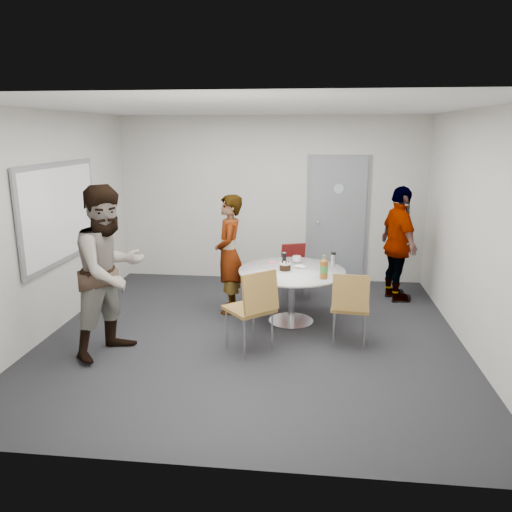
# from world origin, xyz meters

# --- Properties ---
(floor) EXTENTS (5.00, 5.00, 0.00)m
(floor) POSITION_xyz_m (0.00, 0.00, 0.00)
(floor) COLOR black
(floor) RESTS_ON ground
(ceiling) EXTENTS (5.00, 5.00, 0.00)m
(ceiling) POSITION_xyz_m (0.00, 0.00, 2.70)
(ceiling) COLOR silver
(ceiling) RESTS_ON wall_back
(wall_back) EXTENTS (5.00, 0.00, 5.00)m
(wall_back) POSITION_xyz_m (0.00, 2.50, 1.35)
(wall_back) COLOR beige
(wall_back) RESTS_ON floor
(wall_left) EXTENTS (0.00, 5.00, 5.00)m
(wall_left) POSITION_xyz_m (-2.50, 0.00, 1.35)
(wall_left) COLOR beige
(wall_left) RESTS_ON floor
(wall_right) EXTENTS (0.00, 5.00, 5.00)m
(wall_right) POSITION_xyz_m (2.50, 0.00, 1.35)
(wall_right) COLOR beige
(wall_right) RESTS_ON floor
(wall_front) EXTENTS (5.00, 0.00, 5.00)m
(wall_front) POSITION_xyz_m (0.00, -2.50, 1.35)
(wall_front) COLOR beige
(wall_front) RESTS_ON floor
(door) EXTENTS (1.02, 0.17, 2.12)m
(door) POSITION_xyz_m (1.10, 2.48, 1.03)
(door) COLOR slate
(door) RESTS_ON wall_back
(whiteboard) EXTENTS (0.04, 1.90, 1.25)m
(whiteboard) POSITION_xyz_m (-2.46, 0.20, 1.45)
(whiteboard) COLOR gray
(whiteboard) RESTS_ON wall_left
(table) EXTENTS (1.37, 1.37, 1.00)m
(table) POSITION_xyz_m (0.47, 0.50, 0.61)
(table) COLOR silver
(table) RESTS_ON floor
(chair_near_left) EXTENTS (0.67, 0.68, 0.97)m
(chair_near_left) POSITION_xyz_m (0.07, -0.48, 0.60)
(chair_near_left) COLOR brown
(chair_near_left) RESTS_ON floor
(chair_near_right) EXTENTS (0.47, 0.50, 0.90)m
(chair_near_right) POSITION_xyz_m (1.15, -0.19, 0.55)
(chair_near_right) COLOR brown
(chair_near_right) RESTS_ON floor
(chair_far) EXTENTS (0.50, 0.52, 0.81)m
(chair_far) POSITION_xyz_m (0.45, 1.55, 0.49)
(chair_far) COLOR #5E1412
(chair_far) RESTS_ON floor
(person_main) EXTENTS (0.47, 0.64, 1.63)m
(person_main) POSITION_xyz_m (-0.43, 0.84, 0.81)
(person_main) COLOR #A5C6EA
(person_main) RESTS_ON floor
(person_left) EXTENTS (1.07, 1.15, 1.91)m
(person_left) POSITION_xyz_m (-1.50, -0.63, 0.95)
(person_left) COLOR white
(person_left) RESTS_ON floor
(person_right) EXTENTS (0.67, 1.07, 1.69)m
(person_right) POSITION_xyz_m (1.95, 1.59, 0.85)
(person_right) COLOR black
(person_right) RESTS_ON floor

